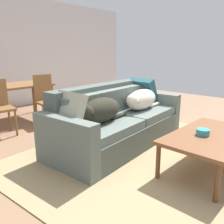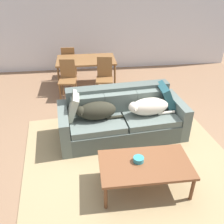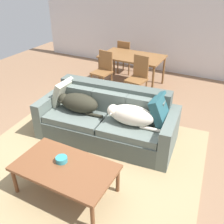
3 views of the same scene
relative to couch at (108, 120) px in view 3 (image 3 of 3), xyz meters
The scene contains 14 objects.
ground_plane 0.50m from the couch, 100.39° to the right, with size 10.00×10.00×0.00m, color #89664B.
back_partition 3.78m from the couch, 91.04° to the left, with size 8.00×0.12×2.70m, color silver.
area_rug 0.79m from the couch, 89.53° to the right, with size 3.43×3.04×0.01m, color #9F875E.
couch is the anchor object (origin of this frame).
dog_on_left_cushion 0.58m from the couch, 162.43° to the right, with size 0.83×0.40×0.32m.
dog_on_right_cushion 0.56m from the couch, 14.46° to the right, with size 0.88×0.38×0.32m.
throw_pillow_by_left_arm 0.95m from the couch, behind, with size 0.11×0.46×0.46m, color #A9AA92.
throw_pillow_by_right_arm 0.95m from the couch, ahead, with size 0.13×0.47×0.47m, color #24525A.
coffee_table 1.37m from the couch, 84.82° to the right, with size 1.28×0.73×0.45m.
bowl_on_coffee_table 1.32m from the couch, 88.41° to the right, with size 0.15×0.15×0.07m, color teal.
dining_table 2.40m from the couch, 103.90° to the left, with size 1.49×0.89×0.74m.
dining_chair_near_left 2.00m from the couch, 121.40° to the left, with size 0.44×0.44×0.93m.
dining_chair_near_right 1.72m from the couch, 95.15° to the left, with size 0.45×0.45×0.95m.
dining_chair_far_left 3.11m from the couch, 109.59° to the left, with size 0.41×0.41×0.91m.
Camera 3 is at (1.84, -2.88, 2.64)m, focal length 40.95 mm.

